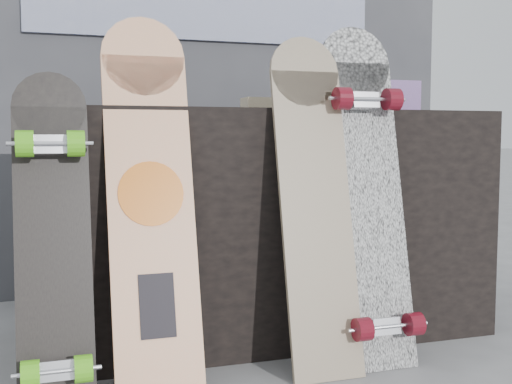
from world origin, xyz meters
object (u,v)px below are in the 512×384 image
object	(u,v)px
vendor_table	(258,223)
longboard_celtic	(314,192)
longboard_cascadia	(368,188)
skateboard_dark	(53,234)
longboard_geisha	(150,189)

from	to	relation	value
vendor_table	longboard_celtic	bearing A→B (deg)	-82.29
longboard_cascadia	skateboard_dark	distance (m)	0.95
longboard_geisha	longboard_cascadia	world-z (taller)	same
longboard_geisha	longboard_cascadia	distance (m)	0.68
vendor_table	longboard_cascadia	bearing A→B (deg)	-57.55
vendor_table	longboard_cascadia	size ratio (longest dim) A/B	1.50
longboard_cascadia	longboard_celtic	bearing A→B (deg)	-176.40
vendor_table	longboard_geisha	xyz separation A→B (m)	(-0.44, -0.35, 0.16)
longboard_cascadia	longboard_geisha	bearing A→B (deg)	178.04
longboard_celtic	vendor_table	bearing A→B (deg)	97.71
vendor_table	longboard_celtic	distance (m)	0.42
longboard_geisha	longboard_celtic	distance (m)	0.49
longboard_celtic	longboard_cascadia	world-z (taller)	longboard_cascadia
vendor_table	skateboard_dark	distance (m)	0.82
longboard_geisha	skateboard_dark	size ratio (longest dim) A/B	1.20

